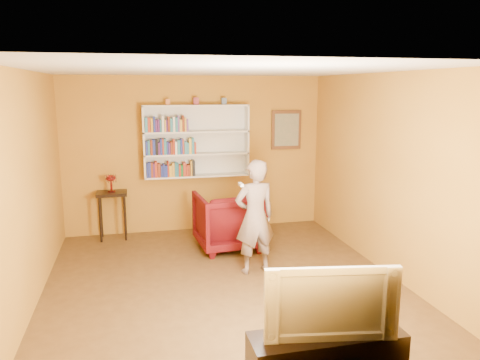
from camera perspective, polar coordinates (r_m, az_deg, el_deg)
The scene contains 16 objects.
room_shell at distance 5.87m, azimuth -2.05°, elevation -3.42°, with size 5.30×5.80×2.88m.
bookshelf at distance 8.11m, azimuth -5.39°, elevation 4.75°, with size 1.80×0.29×1.23m.
books_row_lower at distance 8.02m, azimuth -8.44°, elevation 1.26°, with size 0.81×0.19×0.27m.
books_row_middle at distance 7.97m, azimuth -8.45°, elevation 3.99°, with size 0.84×0.19×0.27m.
books_row_upper at distance 7.93m, azimuth -8.98°, elevation 6.67°, with size 0.71×0.19×0.27m.
ornament_left at distance 7.95m, azimuth -8.80°, elevation 9.38°, with size 0.07×0.07×0.10m, color #C96D39.
ornament_centre at distance 8.00m, azimuth -5.40°, elevation 9.55°, with size 0.09×0.09×0.12m, color maroon.
ornament_right at distance 8.08m, azimuth -1.98°, elevation 9.58°, with size 0.08×0.08×0.11m, color slate.
framed_painting at distance 8.52m, azimuth 5.67°, elevation 6.11°, with size 0.55×0.05×0.70m.
console_table at distance 8.04m, azimuth -15.33°, elevation -2.37°, with size 0.49×0.38×0.81m.
ruby_lustre at distance 7.97m, azimuth -15.45°, elevation 0.05°, with size 0.18×0.18×0.29m.
armchair at distance 7.37m, azimuth -1.44°, elevation -4.95°, with size 0.96×0.99×0.90m, color #41040B.
person at distance 6.32m, azimuth 1.84°, elevation -4.52°, with size 0.57×0.38×1.57m, color #715E53.
game_remote at distance 5.89m, azimuth 0.11°, elevation -0.55°, with size 0.04×0.15×0.04m, color white.
tv_cabinet at distance 4.30m, azimuth 10.47°, elevation -20.70°, with size 1.32×0.40×0.47m, color black.
television at distance 4.04m, azimuth 10.75°, elevation -14.03°, with size 1.10×0.14×0.63m, color black.
Camera 1 is at (-1.09, -5.58, 2.49)m, focal length 35.00 mm.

